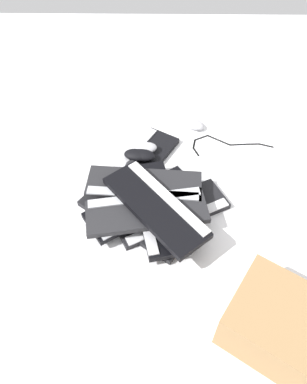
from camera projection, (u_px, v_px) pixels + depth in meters
ground_plane at (151, 202)px, 1.48m from camera, size 3.20×3.20×0.00m
keyboard_0 at (139, 164)px, 1.59m from camera, size 0.46×0.35×0.03m
keyboard_1 at (134, 218)px, 1.41m from camera, size 0.38×0.44×0.03m
keyboard_2 at (172, 213)px, 1.43m from camera, size 0.33×0.46×0.03m
keyboard_3 at (156, 207)px, 1.41m from camera, size 0.46×0.24×0.03m
keyboard_4 at (143, 203)px, 1.42m from camera, size 0.37×0.45×0.03m
keyboard_5 at (147, 211)px, 1.36m from camera, size 0.22×0.46×0.03m
keyboard_6 at (155, 206)px, 1.34m from camera, size 0.43×0.40×0.03m
keyboard_7 at (144, 185)px, 1.44m from camera, size 0.18×0.45×0.03m
mouse_0 at (144, 148)px, 1.60m from camera, size 0.09×0.12×0.04m
mouse_1 at (142, 155)px, 1.58m from camera, size 0.09×0.12×0.04m
mouse_2 at (193, 124)px, 1.75m from camera, size 0.12×0.13×0.04m
mouse_3 at (135, 170)px, 1.52m from camera, size 0.13×0.11×0.04m
mouse_4 at (137, 155)px, 1.58m from camera, size 0.08×0.12×0.04m
cable_0 at (224, 143)px, 1.69m from camera, size 0.14×0.37×0.01m
cardboard_box at (277, 323)px, 1.09m from camera, size 0.36×0.37×0.17m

